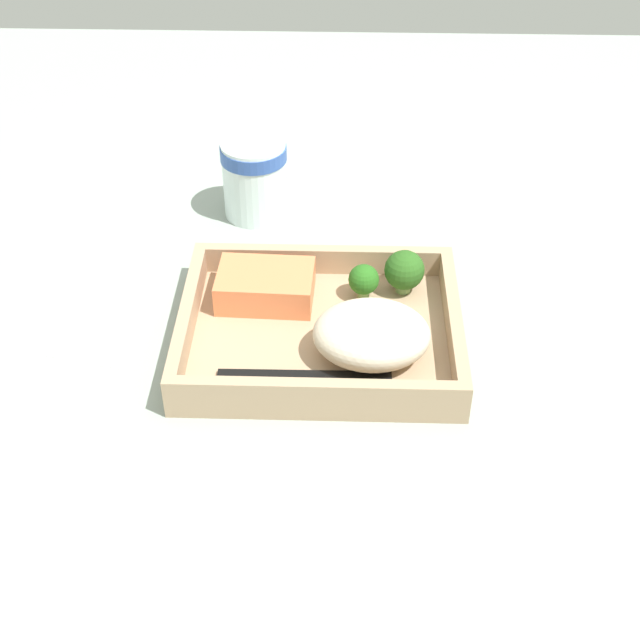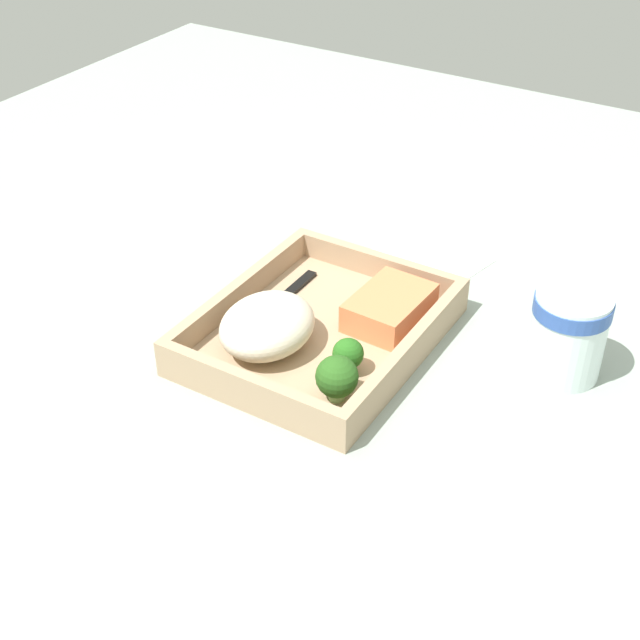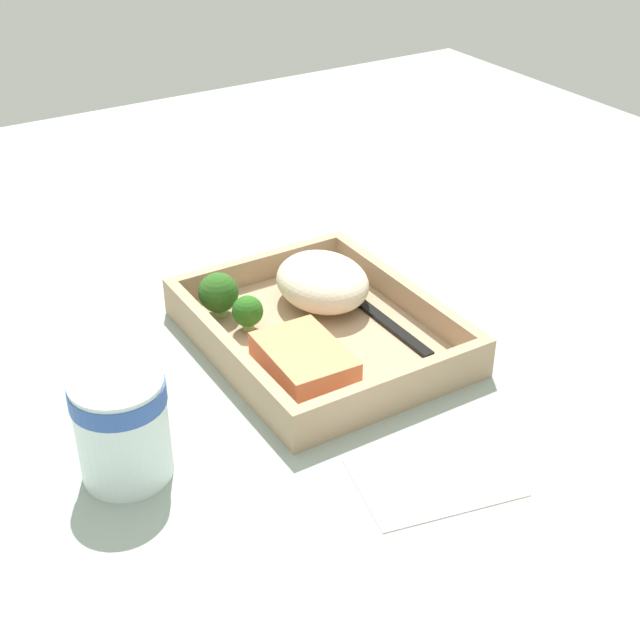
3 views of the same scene
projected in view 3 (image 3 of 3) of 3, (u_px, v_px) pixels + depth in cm
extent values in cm
cube|color=#909D93|center=(320.00, 352.00, 88.76)|extent=(160.00, 160.00, 2.00)
cube|color=tan|center=(320.00, 338.00, 87.92)|extent=(26.65, 21.53, 1.20)
cube|color=tan|center=(404.00, 293.00, 91.38)|extent=(26.65, 1.20, 2.85)
cube|color=tan|center=(226.00, 351.00, 82.34)|extent=(26.65, 1.20, 2.85)
cube|color=tan|center=(396.00, 386.00, 77.63)|extent=(1.20, 19.13, 2.85)
cube|color=tan|center=(258.00, 268.00, 96.08)|extent=(1.20, 19.13, 2.85)
cube|color=#EE7E4E|center=(304.00, 363.00, 80.43)|extent=(9.79, 6.98, 3.18)
ellipsoid|color=beige|center=(322.00, 282.00, 91.21)|extent=(10.84, 8.98, 5.07)
cylinder|color=#739754|center=(248.00, 324.00, 87.75)|extent=(1.17, 1.17, 1.32)
sphere|color=#27641C|center=(248.00, 311.00, 86.96)|extent=(3.09, 3.09, 3.09)
cylinder|color=#749E5A|center=(220.00, 308.00, 90.16)|extent=(1.54, 1.54, 1.48)
sphere|color=#295A1C|center=(218.00, 293.00, 89.18)|extent=(4.06, 4.06, 4.06)
cube|color=black|center=(391.00, 326.00, 88.28)|extent=(12.41, 1.19, 0.44)
cube|color=black|center=(347.00, 292.00, 93.98)|extent=(3.42, 2.23, 0.44)
cylinder|color=white|center=(122.00, 428.00, 69.62)|extent=(7.28, 7.28, 9.10)
cylinder|color=#3356A8|center=(117.00, 394.00, 67.87)|extent=(7.50, 7.50, 1.64)
cube|color=white|center=(434.00, 476.00, 71.42)|extent=(11.33, 14.15, 0.24)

